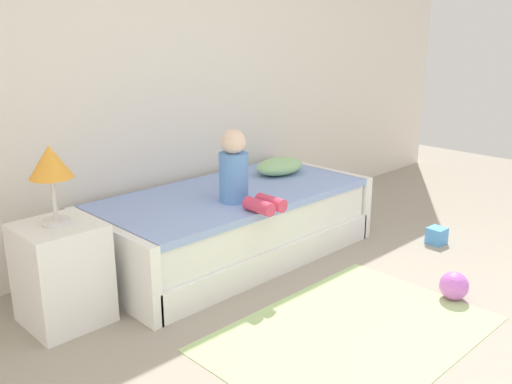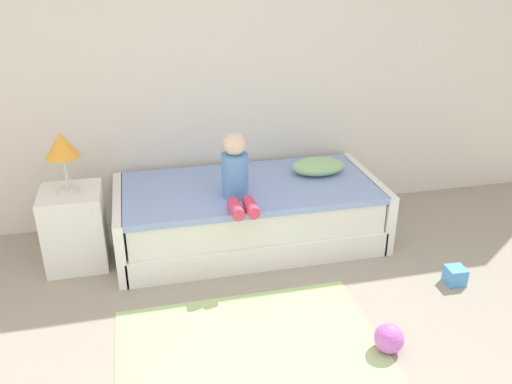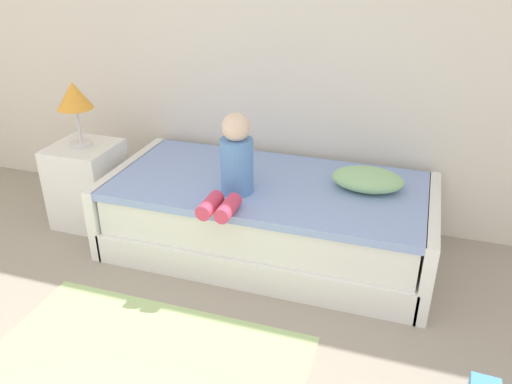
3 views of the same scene
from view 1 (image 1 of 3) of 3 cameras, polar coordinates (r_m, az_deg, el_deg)
The scene contains 10 objects.
ground_plane at distance 3.27m, azimuth 23.20°, elevation -15.66°, with size 9.20×9.20×0.00m, color #9E9384.
wall_rear at distance 4.42m, azimuth -7.77°, elevation 13.63°, with size 7.20×0.10×2.90m, color silver.
bed at distance 4.19m, azimuth -2.40°, elevation -3.28°, with size 2.11×1.00×0.50m.
nightstand at distance 3.45m, azimuth -19.02°, elevation -7.80°, with size 0.44×0.44×0.60m, color white.
table_lamp at distance 3.25m, azimuth -20.07°, elevation 2.50°, with size 0.24×0.24×0.45m.
child_figure at distance 3.79m, azimuth -1.79°, elevation 1.86°, with size 0.20×0.51×0.50m.
pillow at distance 4.57m, azimuth 2.41°, elevation 2.63°, with size 0.44×0.30×0.13m, color #99CC8C.
toy_ball at distance 3.81m, azimuth 19.39°, elevation -8.93°, with size 0.18×0.18×0.18m, color #CC66D8.
area_rug at distance 3.31m, azimuth 9.59°, elevation -13.90°, with size 1.60×1.10×0.01m, color #B2D189.
toy_block at distance 4.69m, azimuth 17.81°, elevation -4.22°, with size 0.13×0.13×0.13m, color #4C99E5.
Camera 1 is at (-2.65, -0.93, 1.68)m, focal length 39.55 mm.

